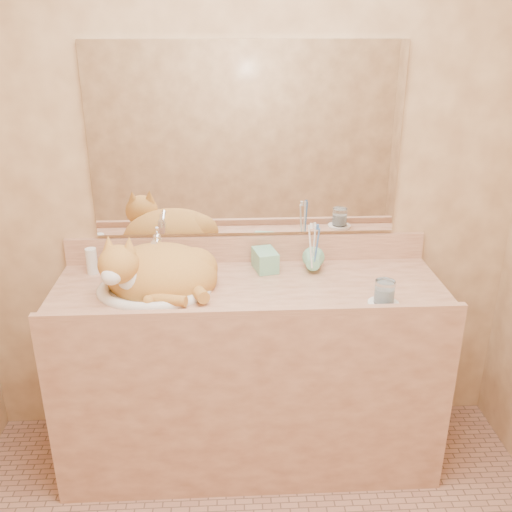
{
  "coord_description": "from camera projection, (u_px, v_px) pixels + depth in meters",
  "views": [
    {
      "loc": [
        -0.08,
        -1.38,
        1.85
      ],
      "look_at": [
        0.03,
        0.7,
        0.99
      ],
      "focal_mm": 40.0,
      "sensor_mm": 36.0,
      "label": 1
    }
  ],
  "objects": [
    {
      "name": "mirror",
      "position": [
        246.0,
        142.0,
        2.37
      ],
      "size": [
        1.3,
        0.02,
        0.8
      ],
      "primitive_type": "cube",
      "color": "white",
      "rests_on": "wall_back"
    },
    {
      "name": "soap_dispenser",
      "position": [
        270.0,
        254.0,
        2.39
      ],
      "size": [
        0.11,
        0.11,
        0.2
      ],
      "primitive_type": "imported",
      "rotation": [
        0.0,
        0.0,
        0.22
      ],
      "color": "#76BE96",
      "rests_on": "vanity_counter"
    },
    {
      "name": "wall_back",
      "position": [
        246.0,
        174.0,
        2.43
      ],
      "size": [
        2.4,
        0.02,
        2.5
      ],
      "primitive_type": "cube",
      "color": "#986C45",
      "rests_on": "ground"
    },
    {
      "name": "faucet",
      "position": [
        158.0,
        252.0,
        2.42
      ],
      "size": [
        0.09,
        0.14,
        0.19
      ],
      "primitive_type": null,
      "rotation": [
        0.0,
        0.0,
        -0.31
      ],
      "color": "white",
      "rests_on": "vanity_counter"
    },
    {
      "name": "vanity_counter",
      "position": [
        250.0,
        374.0,
        2.49
      ],
      "size": [
        1.6,
        0.55,
        0.85
      ],
      "primitive_type": null,
      "color": "#955C42",
      "rests_on": "floor"
    },
    {
      "name": "toothbrushes",
      "position": [
        314.0,
        245.0,
        2.37
      ],
      "size": [
        0.04,
        0.04,
        0.24
      ],
      "primitive_type": null,
      "color": "white",
      "rests_on": "toothbrush_cup"
    },
    {
      "name": "toothbrush_cup",
      "position": [
        313.0,
        266.0,
        2.41
      ],
      "size": [
        0.11,
        0.11,
        0.09
      ],
      "primitive_type": "imported",
      "rotation": [
        0.0,
        0.0,
        -0.16
      ],
      "color": "#76BE96",
      "rests_on": "vanity_counter"
    },
    {
      "name": "water_glass",
      "position": [
        384.0,
        292.0,
        2.16
      ],
      "size": [
        0.08,
        0.08,
        0.09
      ],
      "primitive_type": "cylinder",
      "color": "silver",
      "rests_on": "saucer"
    },
    {
      "name": "cat",
      "position": [
        156.0,
        270.0,
        2.28
      ],
      "size": [
        0.51,
        0.44,
        0.25
      ],
      "primitive_type": null,
      "rotation": [
        0.0,
        0.0,
        -0.15
      ],
      "color": "#B16E28",
      "rests_on": "sink_basin"
    },
    {
      "name": "saucer",
      "position": [
        383.0,
        304.0,
        2.18
      ],
      "size": [
        0.12,
        0.12,
        0.01
      ],
      "primitive_type": "cylinder",
      "color": "white",
      "rests_on": "vanity_counter"
    },
    {
      "name": "lotion_bottle",
      "position": [
        92.0,
        261.0,
        2.43
      ],
      "size": [
        0.05,
        0.05,
        0.11
      ],
      "primitive_type": "cylinder",
      "color": "white",
      "rests_on": "vanity_counter"
    },
    {
      "name": "sink_basin",
      "position": [
        154.0,
        274.0,
        2.27
      ],
      "size": [
        0.51,
        0.45,
        0.14
      ],
      "primitive_type": null,
      "rotation": [
        0.0,
        0.0,
        0.17
      ],
      "color": "white",
      "rests_on": "vanity_counter"
    }
  ]
}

